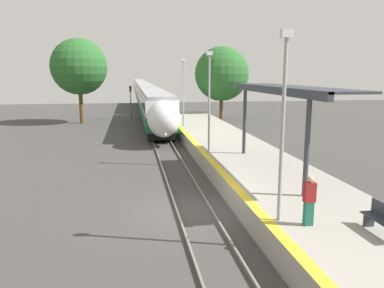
# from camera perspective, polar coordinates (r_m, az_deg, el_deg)

# --- Properties ---
(ground_plane) EXTENTS (120.00, 120.00, 0.00)m
(ground_plane) POSITION_cam_1_polar(r_m,az_deg,el_deg) (16.01, 0.31, -10.29)
(ground_plane) COLOR #423F3D
(rail_left) EXTENTS (0.08, 90.00, 0.15)m
(rail_left) POSITION_cam_1_polar(r_m,az_deg,el_deg) (15.89, -2.30, -10.18)
(rail_left) COLOR slate
(rail_left) RESTS_ON ground_plane
(rail_right) EXTENTS (0.08, 90.00, 0.15)m
(rail_right) POSITION_cam_1_polar(r_m,az_deg,el_deg) (16.11, 2.87, -9.88)
(rail_right) COLOR slate
(rail_right) RESTS_ON ground_plane
(train) EXTENTS (2.74, 95.63, 3.90)m
(train) POSITION_cam_1_polar(r_m,az_deg,el_deg) (75.21, -7.45, 7.96)
(train) COLOR black
(train) RESTS_ON ground_plane
(platform_right) EXTENTS (5.13, 64.00, 0.99)m
(platform_right) POSITION_cam_1_polar(r_m,az_deg,el_deg) (17.01, 14.46, -7.60)
(platform_right) COLOR #9E998E
(platform_right) RESTS_ON ground_plane
(person_waiting) EXTENTS (0.36, 0.22, 1.62)m
(person_waiting) POSITION_cam_1_polar(r_m,az_deg,el_deg) (12.44, 17.42, -8.15)
(person_waiting) COLOR #1E604C
(person_waiting) RESTS_ON platform_right
(railway_signal) EXTENTS (0.28, 0.28, 4.23)m
(railway_signal) POSITION_cam_1_polar(r_m,az_deg,el_deg) (47.29, -9.32, 6.77)
(railway_signal) COLOR #59595E
(railway_signal) RESTS_ON ground_plane
(lamppost_near) EXTENTS (0.36, 0.20, 6.05)m
(lamppost_near) POSITION_cam_1_polar(r_m,az_deg,el_deg) (12.03, 13.70, 4.06)
(lamppost_near) COLOR #9E9EA3
(lamppost_near) RESTS_ON platform_right
(lamppost_mid) EXTENTS (0.36, 0.20, 6.05)m
(lamppost_mid) POSITION_cam_1_polar(r_m,az_deg,el_deg) (22.74, 2.63, 7.36)
(lamppost_mid) COLOR #9E9EA3
(lamppost_mid) RESTS_ON platform_right
(lamppost_far) EXTENTS (0.36, 0.20, 6.05)m
(lamppost_far) POSITION_cam_1_polar(r_m,az_deg,el_deg) (33.77, -1.33, 8.46)
(lamppost_far) COLOR #9E9EA3
(lamppost_far) RESTS_ON platform_right
(station_canopy) EXTENTS (2.02, 11.07, 4.15)m
(station_canopy) POSITION_cam_1_polar(r_m,az_deg,el_deg) (18.72, 13.54, 7.72)
(station_canopy) COLOR #333842
(station_canopy) RESTS_ON platform_right
(background_tree_left) EXTENTS (6.35, 6.35, 9.65)m
(background_tree_left) POSITION_cam_1_polar(r_m,az_deg,el_deg) (45.18, -16.84, 11.20)
(background_tree_left) COLOR brown
(background_tree_left) RESTS_ON ground_plane
(background_tree_right) EXTENTS (6.67, 6.67, 9.01)m
(background_tree_right) POSITION_cam_1_polar(r_m,az_deg,el_deg) (47.09, 4.55, 10.60)
(background_tree_right) COLOR brown
(background_tree_right) RESTS_ON ground_plane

